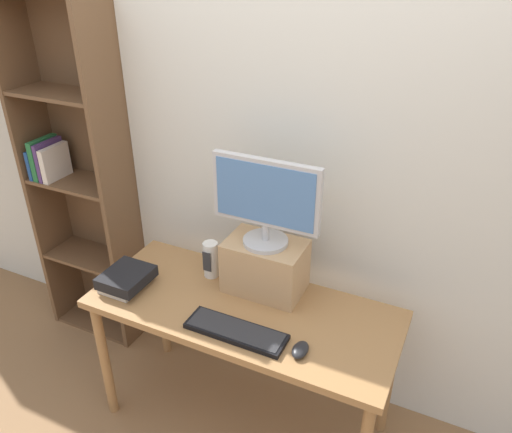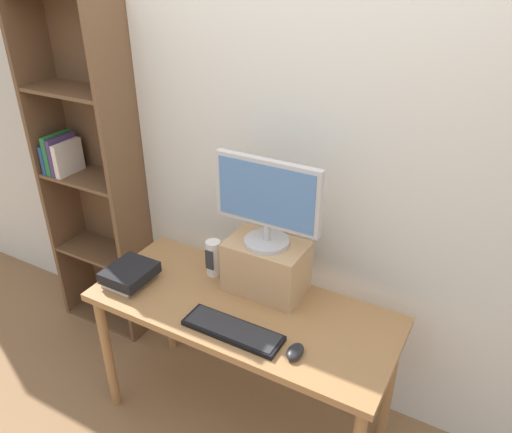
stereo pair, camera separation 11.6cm
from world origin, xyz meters
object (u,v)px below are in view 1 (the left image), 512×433
Objects in this scene: desk_speaker at (211,259)px; computer_mouse at (300,350)px; bookshelf_unit at (80,179)px; computer_monitor at (266,200)px; book_stack at (127,279)px; desk at (243,321)px; riser_box at (265,266)px; keyboard at (236,331)px.

computer_mouse is at bearing -28.00° from desk_speaker.
bookshelf_unit reaches higher than desk_speaker.
computer_monitor is 0.80m from book_stack.
desk_speaker reaches higher than computer_mouse.
desk_speaker is (-0.25, 0.15, 0.18)m from desk.
riser_box is (1.25, -0.15, -0.14)m from bookshelf_unit.
book_stack is at bearing -155.72° from computer_monitor.
desk is 0.60m from computer_monitor.
desk is at bearing -101.80° from computer_monitor.
bookshelf_unit is at bearing 146.01° from book_stack.
computer_mouse is (0.31, -0.34, -0.46)m from computer_monitor.
keyboard is (0.02, -0.34, -0.47)m from computer_monitor.
computer_monitor is at bearing 78.20° from desk.
keyboard is 0.64m from book_stack.
desk is at bearing 10.60° from book_stack.
riser_box reaches higher than keyboard.
book_stack reaches higher than computer_mouse.
bookshelf_unit is 0.80m from book_stack.
computer_mouse is 0.92m from book_stack.
keyboard is 0.29m from computer_mouse.
book_stack is at bearing -141.35° from desk_speaker.
keyboard is at bearing -21.46° from bookshelf_unit.
riser_box reaches higher than desk_speaker.
computer_monitor is at bearing 132.89° from computer_mouse.
desk is 0.21m from keyboard.
desk_speaker is at bearing 133.34° from keyboard.
riser_box is 1.95× the size of desk_speaker.
computer_monitor is at bearing -7.12° from bookshelf_unit.
bookshelf_unit is at bearing 169.81° from desk_speaker.
desk is 0.60m from book_stack.
desk_speaker reaches higher than keyboard.
desk is 0.28m from riser_box.
riser_box is at bearing 132.77° from computer_mouse.
desk is 0.35m from desk_speaker.
desk_speaker is at bearing -176.61° from computer_monitor.
desk is at bearing 154.17° from computer_mouse.
desk is 2.84× the size of computer_monitor.
desk is 0.70× the size of bookshelf_unit.
bookshelf_unit is 0.99m from desk_speaker.
desk is at bearing -101.71° from riser_box.
computer_mouse is at bearing 1.62° from keyboard.
riser_box is 0.35m from computer_monitor.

